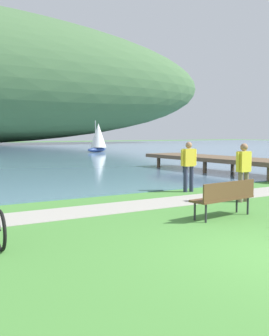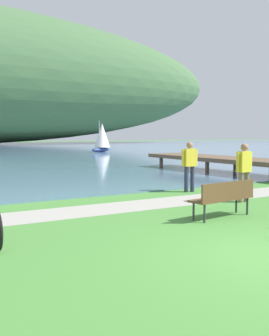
{
  "view_description": "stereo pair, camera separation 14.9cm",
  "coord_description": "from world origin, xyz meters",
  "px_view_note": "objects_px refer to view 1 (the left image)",
  "views": [
    {
      "loc": [
        -5.79,
        -4.2,
        1.99
      ],
      "look_at": [
        0.49,
        5.9,
        1.0
      ],
      "focal_mm": 44.22,
      "sensor_mm": 36.0,
      "label": 1
    },
    {
      "loc": [
        -5.66,
        -4.28,
        1.99
      ],
      "look_at": [
        0.49,
        5.9,
        1.0
      ],
      "focal_mm": 44.22,
      "sensor_mm": 36.0,
      "label": 2
    }
  ],
  "objects_px": {
    "person_on_the_grass": "(244,168)",
    "person_at_shoreline": "(189,163)",
    "park_bench_near_camera": "(225,196)",
    "sailboat_toward_hillside": "(98,137)"
  },
  "relations": [
    {
      "from": "person_on_the_grass",
      "to": "person_at_shoreline",
      "type": "bearing_deg",
      "value": 90.79
    },
    {
      "from": "park_bench_near_camera",
      "to": "person_on_the_grass",
      "type": "relative_size",
      "value": 1.08
    },
    {
      "from": "person_at_shoreline",
      "to": "sailboat_toward_hillside",
      "type": "relative_size",
      "value": 0.52
    },
    {
      "from": "park_bench_near_camera",
      "to": "person_at_shoreline",
      "type": "distance_m",
      "value": 4.42
    },
    {
      "from": "sailboat_toward_hillside",
      "to": "person_at_shoreline",
      "type": "bearing_deg",
      "value": -111.07
    },
    {
      "from": "park_bench_near_camera",
      "to": "person_on_the_grass",
      "type": "xyz_separation_m",
      "value": [
        2.1,
        1.41,
        0.46
      ]
    },
    {
      "from": "park_bench_near_camera",
      "to": "person_on_the_grass",
      "type": "bearing_deg",
      "value": 33.95
    },
    {
      "from": "sailboat_toward_hillside",
      "to": "park_bench_near_camera",
      "type": "bearing_deg",
      "value": -111.94
    },
    {
      "from": "person_at_shoreline",
      "to": "sailboat_toward_hillside",
      "type": "distance_m",
      "value": 30.57
    },
    {
      "from": "park_bench_near_camera",
      "to": "person_at_shoreline",
      "type": "relative_size",
      "value": 1.08
    }
  ]
}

